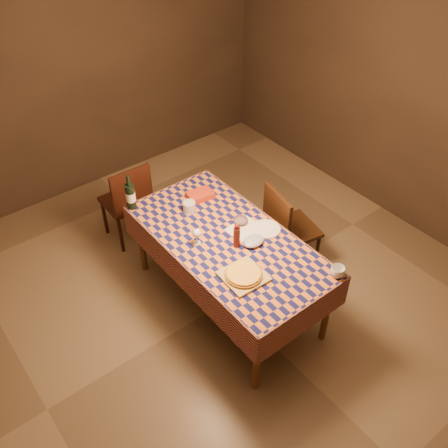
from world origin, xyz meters
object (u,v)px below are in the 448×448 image
object	(u,v)px
chair_right	(286,226)
white_plate	(266,229)
cutting_board	(243,276)
wine_bottle	(131,196)
pizza	(244,274)
bowl	(240,221)
chair_far	(128,200)
dining_table	(228,246)

from	to	relation	value
chair_right	white_plate	bearing A→B (deg)	-161.88
cutting_board	wine_bottle	size ratio (longest dim) A/B	0.92
pizza	bowl	bearing A→B (deg)	52.46
pizza	white_plate	size ratio (longest dim) A/B	1.47
wine_bottle	chair_far	size ratio (longest dim) A/B	0.37
dining_table	bowl	world-z (taller)	bowl
chair_far	cutting_board	bearing A→B (deg)	-87.77
dining_table	chair_right	distance (m)	0.73
chair_far	chair_right	xyz separation A→B (m)	(0.95, -1.26, 0.00)
chair_far	white_plate	bearing A→B (deg)	-67.70
dining_table	chair_far	distance (m)	1.31
chair_right	wine_bottle	bearing A→B (deg)	143.07
white_plate	chair_right	xyz separation A→B (m)	(0.38, 0.13, -0.25)
cutting_board	bowl	world-z (taller)	bowl
cutting_board	chair_right	bearing A→B (deg)	25.81
dining_table	chair_far	size ratio (longest dim) A/B	1.98
dining_table	wine_bottle	distance (m)	0.97
chair_right	chair_far	bearing A→B (deg)	127.07
bowl	pizza	bearing A→B (deg)	-127.54
dining_table	cutting_board	world-z (taller)	cutting_board
pizza	white_plate	bearing A→B (deg)	31.09
wine_bottle	bowl	bearing A→B (deg)	-50.79
wine_bottle	chair_right	world-z (taller)	wine_bottle
chair_far	chair_right	world-z (taller)	same
cutting_board	pizza	xyz separation A→B (m)	(0.00, 0.00, 0.02)
dining_table	wine_bottle	world-z (taller)	wine_bottle
pizza	bowl	size ratio (longest dim) A/B	2.83
bowl	chair_far	bearing A→B (deg)	111.08
dining_table	pizza	distance (m)	0.46
white_plate	chair_far	distance (m)	1.52
cutting_board	chair_right	distance (m)	1.02
dining_table	pizza	bearing A→B (deg)	-113.01
dining_table	chair_right	world-z (taller)	chair_right
wine_bottle	chair_far	xyz separation A→B (m)	(0.17, 0.42, -0.38)
pizza	wine_bottle	distance (m)	1.29
cutting_board	wine_bottle	bearing A→B (deg)	100.38
bowl	dining_table	bearing A→B (deg)	-156.05
chair_right	dining_table	bearing A→B (deg)	-178.64
pizza	wine_bottle	size ratio (longest dim) A/B	1.05
pizza	wine_bottle	world-z (taller)	wine_bottle
dining_table	white_plate	size ratio (longest dim) A/B	7.51
dining_table	bowl	size ratio (longest dim) A/B	14.52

